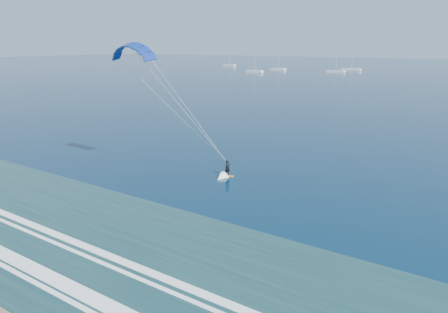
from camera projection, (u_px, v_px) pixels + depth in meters
kitesurfer_rig at (179, 105)px, 44.73m from camera, size 14.01×6.99×16.10m
sailboat_0 at (254, 71)px, 210.68m from camera, size 9.67×2.40×13.01m
sailboat_1 at (278, 69)px, 227.31m from camera, size 9.11×2.40×12.46m
sailboat_2 at (351, 69)px, 227.12m from camera, size 10.66×2.40×14.10m
sailboat_7 at (229, 65)px, 268.76m from camera, size 8.84×2.40×12.17m
sailboat_8 at (336, 72)px, 210.18m from camera, size 9.57×2.40×12.02m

